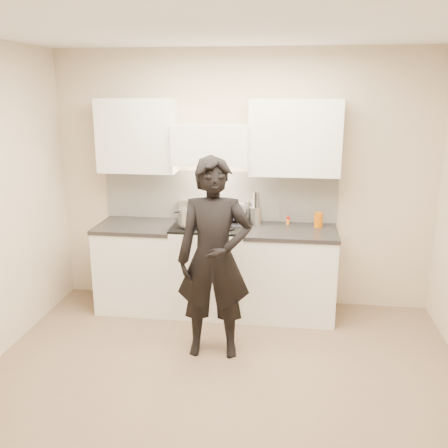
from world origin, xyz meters
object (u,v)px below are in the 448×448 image
Objects in this scene: person at (214,259)px; utensil_crock at (255,214)px; wok at (231,211)px; stove at (211,267)px; counter_right at (290,272)px.

utensil_crock is at bearing 70.32° from person.
person is (-0.03, -1.02, -0.17)m from wok.
stove is 0.73m from utensil_crock.
utensil_crock is 1.08m from person.
person reaches higher than stove.
stove is 0.63m from wok.
utensil_crock is at bearing 19.04° from stove.
utensil_crock is (-0.38, 0.16, 0.57)m from counter_right.
counter_right is at bearing 48.53° from person.
utensil_crock is 0.20× the size of person.
person is at bearing -91.42° from wok.
wok is at bearing 35.91° from stove.
counter_right is 0.70m from utensil_crock.
counter_right is 0.88m from wok.
stove is 2.77× the size of utensil_crock.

